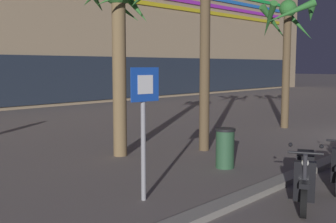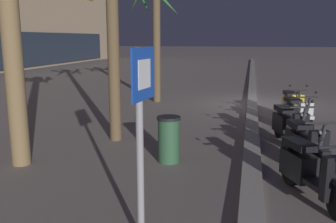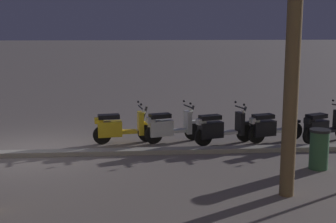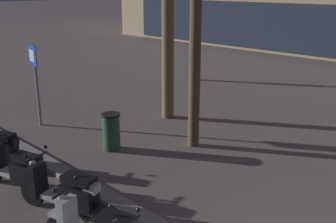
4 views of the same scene
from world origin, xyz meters
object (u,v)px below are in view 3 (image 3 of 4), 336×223
(scooter_silver_tail_end, at_px, (169,127))
(litter_bin, at_px, (319,149))
(scooter_black_gap_after_mid, at_px, (272,127))
(scooter_black_second_in_line, at_px, (323,126))
(scooter_yellow_mid_centre, at_px, (119,127))
(scooter_black_lead_nearest, at_px, (220,128))

(scooter_silver_tail_end, distance_m, litter_bin, 4.35)
(scooter_black_gap_after_mid, bearing_deg, scooter_black_second_in_line, 175.21)
(scooter_silver_tail_end, distance_m, scooter_yellow_mid_centre, 1.43)
(scooter_black_gap_after_mid, distance_m, scooter_silver_tail_end, 2.96)
(scooter_yellow_mid_centre, bearing_deg, scooter_black_lead_nearest, 172.82)
(scooter_silver_tail_end, height_order, litter_bin, scooter_silver_tail_end)
(scooter_black_second_in_line, distance_m, scooter_black_lead_nearest, 3.04)
(scooter_black_lead_nearest, distance_m, scooter_yellow_mid_centre, 2.86)
(scooter_black_lead_nearest, relative_size, scooter_yellow_mid_centre, 1.00)
(scooter_yellow_mid_centre, relative_size, litter_bin, 1.90)
(scooter_black_second_in_line, bearing_deg, scooter_black_gap_after_mid, -4.79)
(scooter_silver_tail_end, bearing_deg, scooter_black_second_in_line, 176.09)
(scooter_silver_tail_end, bearing_deg, litter_bin, 139.32)
(scooter_black_lead_nearest, bearing_deg, scooter_silver_tail_end, -13.35)
(scooter_black_gap_after_mid, xyz_separation_m, scooter_silver_tail_end, (2.96, -0.18, 0.01))
(scooter_black_second_in_line, relative_size, scooter_silver_tail_end, 0.99)
(scooter_silver_tail_end, xyz_separation_m, litter_bin, (-3.30, 2.83, 0.02))
(scooter_black_second_in_line, xyz_separation_m, scooter_yellow_mid_centre, (5.88, -0.33, -0.00))
(scooter_black_second_in_line, distance_m, scooter_silver_tail_end, 4.46)
(scooter_black_second_in_line, distance_m, litter_bin, 2.78)
(scooter_black_gap_after_mid, relative_size, litter_bin, 1.84)
(scooter_silver_tail_end, bearing_deg, scooter_black_lead_nearest, 166.65)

